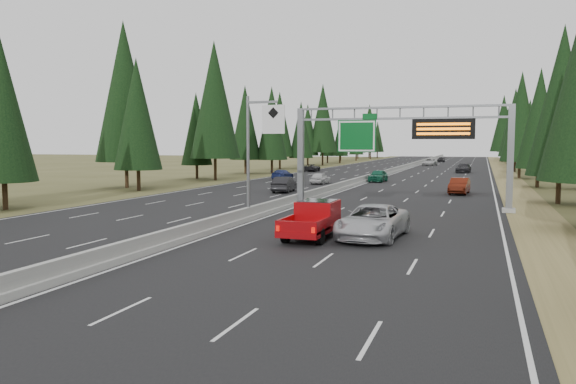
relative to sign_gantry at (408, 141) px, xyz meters
The scene contains 19 objects.
road 46.29m from the sign_gantry, 101.18° to the left, with size 32.00×260.00×0.08m, color black.
shoulder_right 46.28m from the sign_gantry, 78.86° to the left, with size 3.60×260.00×0.06m, color olive.
shoulder_left 52.70m from the sign_gantry, 120.63° to the left, with size 3.60×260.00×0.06m, color #474721.
median_barrier 46.25m from the sign_gantry, 101.18° to the left, with size 0.70×260.00×0.85m.
sign_gantry is the anchor object (origin of this frame).
hov_sign_pole 12.96m from the sign_gantry, 130.04° to the right, with size 2.80×0.50×8.00m.
tree_row_right 34.32m from the sign_gantry, 67.41° to the left, with size 12.06×239.73×18.99m.
tree_row_left 40.15m from the sign_gantry, 140.78° to the left, with size 10.83×240.78×18.99m.
silver_minivan 14.78m from the sign_gantry, 89.89° to the right, with size 2.91×6.32×1.76m, color #B2B3B7.
red_pickup 15.53m from the sign_gantry, 101.40° to the right, with size 2.11×5.90×1.92m.
car_ahead_green 30.59m from the sign_gantry, 104.18° to the left, with size 1.89×4.70×1.60m, color #13553B.
car_ahead_dkred 15.56m from the sign_gantry, 77.31° to the left, with size 1.67×4.79×1.58m, color #621C0E.
car_ahead_dkgrey 56.84m from the sign_gantry, 87.66° to the left, with size 2.24×5.52×1.60m, color black.
car_ahead_white 86.13m from the sign_gantry, 93.91° to the left, with size 2.66×5.77×1.60m, color #B2B2B2.
car_ahead_far 111.38m from the sign_gantry, 92.63° to the left, with size 1.70×4.23×1.44m, color black.
car_onc_near 18.13m from the sign_gantry, 141.82° to the left, with size 1.66×4.75×1.57m, color black.
car_onc_blue 36.91m from the sign_gantry, 124.84° to the left, with size 1.87×4.61×1.34m, color navy.
car_onc_white 27.22m from the sign_gantry, 120.11° to the left, with size 1.69×4.19×1.43m, color silver.
car_onc_far 57.27m from the sign_gantry, 114.04° to the left, with size 2.17×4.71×1.31m, color black.
Camera 1 is at (14.34, -8.38, 5.08)m, focal length 35.00 mm.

